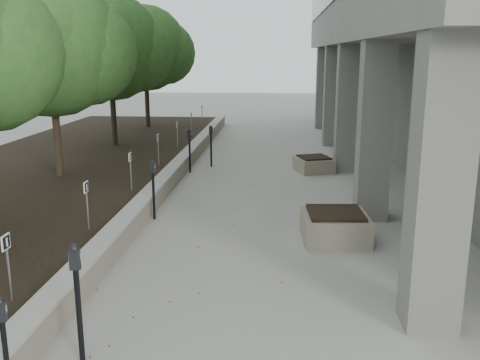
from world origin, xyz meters
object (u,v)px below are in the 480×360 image
(crabapple_tree_3, at_px, (52,76))
(parking_meter_2, at_px, (78,303))
(parking_meter_4, at_px, (211,146))
(crabapple_tree_4, at_px, (111,70))
(parking_meter_5, at_px, (190,151))
(planter_back, at_px, (314,164))
(parking_meter_3, at_px, (153,190))
(planter_front, at_px, (335,225))
(parking_meter_1, at_px, (6,353))
(crabapple_tree_5, at_px, (146,67))

(crabapple_tree_3, bearing_deg, parking_meter_2, -65.82)
(parking_meter_4, bearing_deg, crabapple_tree_4, 153.65)
(parking_meter_5, xyz_separation_m, planter_back, (3.95, 0.44, -0.45))
(crabapple_tree_4, xyz_separation_m, parking_meter_3, (3.25, -7.51, -2.43))
(crabapple_tree_4, bearing_deg, crabapple_tree_3, -90.00)
(parking_meter_3, height_order, planter_front, parking_meter_3)
(parking_meter_2, relative_size, parking_meter_5, 1.10)
(crabapple_tree_4, xyz_separation_m, parking_meter_1, (3.25, -14.15, -2.48))
(crabapple_tree_4, height_order, parking_meter_1, crabapple_tree_4)
(parking_meter_1, xyz_separation_m, parking_meter_5, (0.00, 11.52, 0.06))
(crabapple_tree_5, xyz_separation_m, parking_meter_2, (3.70, -18.24, -2.35))
(crabapple_tree_4, xyz_separation_m, crabapple_tree_5, (0.00, 5.00, 0.00))
(parking_meter_4, bearing_deg, parking_meter_2, -92.77)
(parking_meter_4, distance_m, planter_back, 3.45)
(parking_meter_2, distance_m, parking_meter_4, 11.53)
(parking_meter_5, xyz_separation_m, planter_front, (3.99, -5.96, -0.39))
(crabapple_tree_5, relative_size, planter_front, 4.19)
(planter_front, bearing_deg, parking_meter_2, -127.31)
(crabapple_tree_3, relative_size, parking_meter_1, 4.27)
(crabapple_tree_4, relative_size, parking_meter_5, 3.90)
(parking_meter_1, bearing_deg, planter_back, 53.90)
(parking_meter_3, bearing_deg, parking_meter_2, -85.97)
(parking_meter_1, relative_size, parking_meter_4, 0.91)
(parking_meter_1, height_order, parking_meter_5, parking_meter_5)
(parking_meter_3, bearing_deg, crabapple_tree_3, 141.87)
(crabapple_tree_4, xyz_separation_m, planter_front, (7.24, -8.58, -2.82))
(planter_back, bearing_deg, crabapple_tree_5, 135.06)
(crabapple_tree_4, distance_m, crabapple_tree_5, 5.00)
(crabapple_tree_4, relative_size, parking_meter_1, 4.27)
(parking_meter_5, relative_size, planter_front, 1.08)
(crabapple_tree_5, distance_m, parking_meter_1, 19.58)
(crabapple_tree_5, distance_m, parking_meter_2, 18.76)
(crabapple_tree_5, height_order, parking_meter_2, crabapple_tree_5)
(parking_meter_3, relative_size, planter_front, 1.06)
(crabapple_tree_3, bearing_deg, parking_meter_3, -37.68)
(parking_meter_3, height_order, parking_meter_5, parking_meter_5)
(crabapple_tree_5, height_order, parking_meter_1, crabapple_tree_5)
(crabapple_tree_3, xyz_separation_m, parking_meter_5, (3.25, 2.37, -2.42))
(planter_front, bearing_deg, planter_back, 90.43)
(planter_back, bearing_deg, parking_meter_4, 172.04)
(parking_meter_2, xyz_separation_m, planter_back, (3.50, 11.06, -0.52))
(crabapple_tree_4, bearing_deg, parking_meter_2, -74.39)
(parking_meter_2, height_order, parking_meter_3, parking_meter_2)
(parking_meter_1, xyz_separation_m, parking_meter_4, (0.56, 12.44, 0.06))
(crabapple_tree_4, height_order, parking_meter_4, crabapple_tree_4)
(parking_meter_4, bearing_deg, crabapple_tree_3, -141.41)
(parking_meter_2, height_order, planter_back, parking_meter_2)
(parking_meter_1, height_order, planter_back, parking_meter_1)
(crabapple_tree_3, bearing_deg, crabapple_tree_5, 90.00)
(crabapple_tree_4, xyz_separation_m, parking_meter_2, (3.70, -13.24, -2.35))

